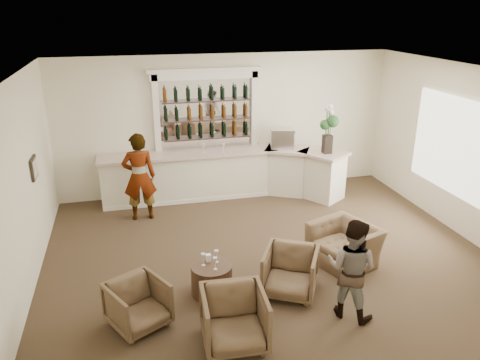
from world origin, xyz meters
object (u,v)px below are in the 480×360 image
object	(u,v)px
armchair_right	(290,272)
armchair_left	(138,304)
sommelier	(139,177)
espresso_machine	(282,138)
flower_vase	(328,126)
guest	(352,269)
cocktail_table	(212,279)
armchair_center	(234,319)
bar_counter	(225,174)
armchair_far	(344,245)

from	to	relation	value
armchair_right	armchair_left	bearing A→B (deg)	-145.29
sommelier	espresso_machine	xyz separation A→B (m)	(3.38, 0.71, 0.42)
flower_vase	guest	bearing A→B (deg)	-108.86
cocktail_table	guest	bearing A→B (deg)	-28.63
armchair_left	armchair_right	distance (m)	2.39
armchair_center	guest	bearing A→B (deg)	10.72
cocktail_table	armchair_center	size ratio (longest dim) A/B	0.75
bar_counter	armchair_left	xyz separation A→B (m)	(-2.22, -4.42, -0.22)
armchair_far	espresso_machine	xyz separation A→B (m)	(-0.02, 3.47, 1.02)
guest	armchair_center	world-z (taller)	guest
armchair_far	guest	bearing A→B (deg)	-44.35
sommelier	guest	bearing A→B (deg)	124.06
armchair_left	espresso_machine	xyz separation A→B (m)	(3.60, 4.38, 1.02)
cocktail_table	armchair_left	bearing A→B (deg)	-155.01
armchair_center	armchair_far	bearing A→B (deg)	37.59
armchair_far	flower_vase	distance (m)	3.26
guest	flower_vase	bearing A→B (deg)	-62.89
armchair_left	espresso_machine	distance (m)	5.76
armchair_right	espresso_machine	distance (m)	4.42
bar_counter	sommelier	distance (m)	2.17
bar_counter	flower_vase	distance (m)	2.64
sommelier	flower_vase	world-z (taller)	flower_vase
guest	armchair_right	size ratio (longest dim) A/B	1.85
armchair_right	flower_vase	xyz separation A→B (m)	(2.09, 3.47, 1.39)
cocktail_table	armchair_center	world-z (taller)	armchair_center
armchair_center	espresso_machine	bearing A→B (deg)	68.49
espresso_machine	flower_vase	distance (m)	1.16
espresso_machine	armchair_left	bearing A→B (deg)	-116.27
armchair_left	armchair_right	bearing A→B (deg)	-22.28
armchair_center	armchair_right	distance (m)	1.49
guest	armchair_center	bearing A→B (deg)	53.27
bar_counter	armchair_left	bearing A→B (deg)	-116.69
guest	armchair_far	world-z (taller)	guest
flower_vase	sommelier	bearing A→B (deg)	-179.29
cocktail_table	flower_vase	size ratio (longest dim) A/B	0.58
cocktail_table	armchair_center	distance (m)	1.26
sommelier	cocktail_table	bearing A→B (deg)	106.68
armchair_left	flower_vase	size ratio (longest dim) A/B	0.68
armchair_right	armchair_far	world-z (taller)	armchair_right
sommelier	armchair_right	distance (m)	4.08
espresso_machine	guest	bearing A→B (deg)	-83.53
cocktail_table	armchair_center	bearing A→B (deg)	-86.59
sommelier	guest	xyz separation A→B (m)	(2.81, -4.15, -0.18)
espresso_machine	flower_vase	xyz separation A→B (m)	(0.86, -0.66, 0.40)
armchair_left	flower_vase	bearing A→B (deg)	11.49
sommelier	armchair_center	world-z (taller)	sommelier
sommelier	guest	distance (m)	5.01
armchair_right	guest	bearing A→B (deg)	-19.19
cocktail_table	flower_vase	world-z (taller)	flower_vase
bar_counter	flower_vase	bearing A→B (deg)	-17.26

